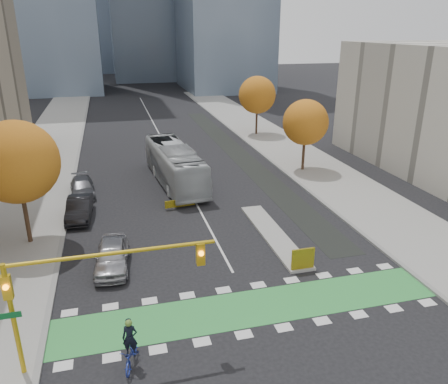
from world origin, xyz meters
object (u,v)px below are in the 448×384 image
hazard_board (303,259)px  cyclist (131,350)px  tree_west (17,162)px  tree_east_near (305,122)px  parked_car_c (82,187)px  parked_car_a (112,255)px  traffic_signal_west (78,282)px  parked_car_b (79,208)px  tree_east_far (257,95)px  bus (175,164)px

hazard_board → cyclist: (-10.16, -5.24, -0.04)m
tree_west → tree_east_near: (24.00, 10.00, -0.75)m
parked_car_c → parked_car_a: bearing=-84.5°
traffic_signal_west → parked_car_a: (1.16, 7.90, -3.22)m
tree_west → parked_car_b: tree_west is taller
hazard_board → tree_west: tree_west is taller
tree_east_far → tree_west: bearing=-133.3°
parked_car_a → parked_car_b: parked_car_a is taller
cyclist → parked_car_c: 21.67m
tree_west → tree_east_far: 35.73m
tree_east_near → cyclist: 29.62m
tree_east_near → traffic_signal_west: (-19.93, -22.51, -0.83)m
bus → parked_car_c: size_ratio=2.68×
parked_car_b → tree_west: bearing=-128.3°
hazard_board → parked_car_b: parked_car_b is taller
tree_west → cyclist: tree_west is taller
tree_west → bus: bearing=40.6°
tree_west → parked_car_a: tree_west is taller
tree_east_far → traffic_signal_west: size_ratio=0.90×
hazard_board → tree_east_far: tree_east_far is taller
traffic_signal_west → parked_car_c: traffic_signal_west is taller
tree_west → tree_east_near: size_ratio=1.16×
tree_west → parked_car_b: size_ratio=1.73×
tree_west → bus: 15.14m
tree_east_near → traffic_signal_west: size_ratio=0.83×
bus → hazard_board: bearing=-79.5°
cyclist → parked_car_b: 16.73m
bus → parked_car_b: (-8.12, -6.08, -0.99)m
parked_car_a → cyclist: bearing=-80.8°
hazard_board → tree_east_near: bearing=65.8°
tree_west → cyclist: 15.09m
parked_car_c → parked_car_b: bearing=-94.2°
hazard_board → tree_east_near: size_ratio=0.20×
hazard_board → parked_car_c: size_ratio=0.29×
parked_car_c → tree_east_near: bearing=0.0°
hazard_board → tree_east_far: size_ratio=0.18×
cyclist → bus: bus is taller
hazard_board → cyclist: bearing=-152.7°
parked_car_b → tree_east_near: bearing=20.1°
parked_car_a → tree_east_far: bearing=62.9°
traffic_signal_west → tree_east_near: bearing=48.5°
tree_east_far → parked_car_b: (-21.50, -22.55, -4.45)m
cyclist → parked_car_c: size_ratio=0.48×
tree_east_far → parked_car_c: size_ratio=1.61×
bus → parked_car_a: 15.35m
parked_car_a → tree_east_near: bearing=43.0°
parked_car_b → parked_car_c: size_ratio=1.00×
traffic_signal_west → parked_car_b: (-1.07, 15.96, -3.25)m
tree_east_near → bus: (-12.88, -0.48, -3.09)m
traffic_signal_west → cyclist: (1.77, -0.53, -3.28)m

